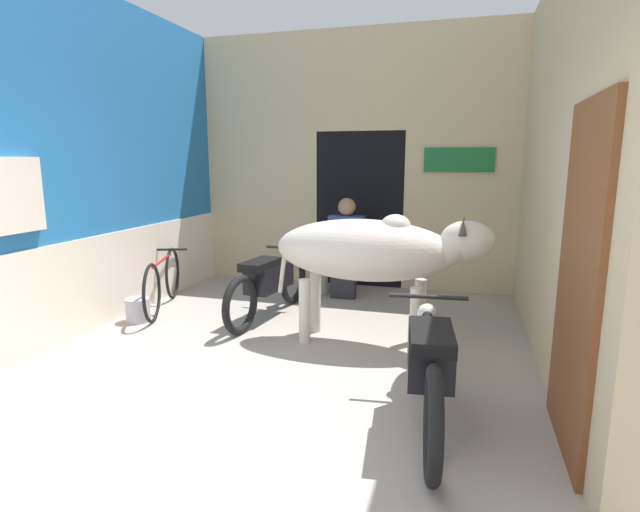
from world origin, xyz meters
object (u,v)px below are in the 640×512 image
Objects in this scene: cow at (373,252)px; bucket at (138,310)px; motorcycle_near at (429,362)px; bicycle at (163,281)px; motorcycle_far at (269,282)px; plastic_stool at (320,274)px; shopkeeper_seated at (346,245)px.

bucket is (-2.59, -0.05, -0.78)m from cow.
motorcycle_near is at bearing -22.43° from bucket.
bicycle reaches higher than bucket.
cow reaches higher than bicycle.
motorcycle_far is 1.23m from plastic_stool.
plastic_stool is at bearing 170.76° from shopkeeper_seated.
motorcycle_near is at bearing -61.90° from plastic_stool.
cow is 1.59m from motorcycle_near.
motorcycle_near reaches higher than motorcycle_far.
bicycle is (-1.33, -0.05, -0.08)m from motorcycle_far.
shopkeeper_seated reaches higher than bucket.
shopkeeper_seated is at bearing 112.94° from motorcycle_near.
motorcycle_far is 1.34m from bicycle.
shopkeeper_seated is at bearing 40.67° from bucket.
cow reaches higher than plastic_stool.
motorcycle_far is at bearing 135.11° from motorcycle_near.
cow is at bearing -68.58° from shopkeeper_seated.
plastic_stool is (0.25, 1.19, -0.16)m from motorcycle_far.
motorcycle_far is at bearing -101.84° from plastic_stool.
motorcycle_far is 3.92× the size of plastic_stool.
cow is at bearing -9.85° from bicycle.
cow reaches higher than motorcycle_near.
bicycle is 2.02m from plastic_stool.
motorcycle_near is (0.63, -1.38, -0.47)m from cow.
motorcycle_near is at bearing -67.06° from shopkeeper_seated.
bucket is (-3.23, 1.33, -0.30)m from motorcycle_near.
motorcycle_near is at bearing -29.57° from bicycle.
bucket is (-1.34, -0.55, -0.28)m from motorcycle_far.
bicycle is at bearing -177.76° from motorcycle_far.
plastic_stool is 2.36m from bucket.
plastic_stool is 1.79× the size of bucket.
shopkeeper_seated reaches higher than motorcycle_near.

